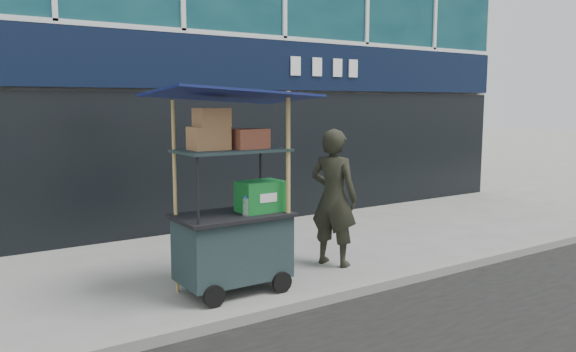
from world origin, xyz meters
TOP-DOWN VIEW (x-y plane):
  - ground at (0.00, 0.00)m, footprint 80.00×80.00m
  - curb at (0.00, -0.20)m, footprint 80.00×0.18m
  - vendor_cart at (-0.77, 0.73)m, footprint 1.78×1.26m
  - vendor_man at (0.87, 0.94)m, footprint 0.69×0.81m

SIDE VIEW (x-z plane):
  - ground at x=0.00m, z-range 0.00..0.00m
  - curb at x=0.00m, z-range 0.00..0.12m
  - vendor_cart at x=-0.77m, z-range -0.36..2.05m
  - vendor_man at x=0.87m, z-range 0.00..1.88m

